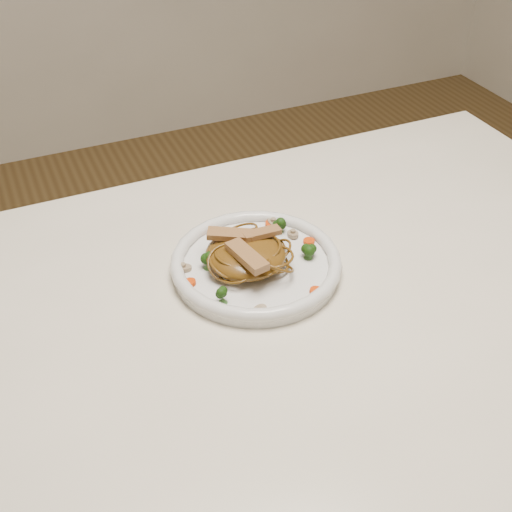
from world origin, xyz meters
name	(u,v)px	position (x,y,z in m)	size (l,w,h in m)	color
table	(300,344)	(0.00, 0.00, 0.65)	(1.20, 0.80, 0.75)	white
plate	(256,268)	(-0.04, 0.08, 0.76)	(0.25, 0.25, 0.02)	white
noodle_mound	(246,254)	(-0.05, 0.08, 0.78)	(0.12, 0.12, 0.04)	brown
chicken_a	(262,233)	(-0.02, 0.09, 0.81)	(0.06, 0.02, 0.01)	#A47E4D
chicken_b	(230,234)	(-0.07, 0.11, 0.81)	(0.07, 0.02, 0.01)	#A47E4D
chicken_c	(247,256)	(-0.07, 0.05, 0.81)	(0.08, 0.03, 0.01)	#A47E4D
broccoli_0	(279,224)	(0.03, 0.14, 0.78)	(0.03, 0.03, 0.03)	#1F450E
broccoli_1	(208,260)	(-0.11, 0.10, 0.78)	(0.03, 0.03, 0.03)	#1F450E
broccoli_2	(222,294)	(-0.12, 0.02, 0.78)	(0.03, 0.03, 0.03)	#1F450E
broccoli_3	(309,250)	(0.04, 0.06, 0.78)	(0.02, 0.02, 0.03)	#1F450E
carrot_0	(272,224)	(0.02, 0.16, 0.77)	(0.02, 0.02, 0.01)	red
carrot_1	(190,282)	(-0.15, 0.07, 0.77)	(0.02, 0.02, 0.01)	red
carrot_2	(309,241)	(0.06, 0.09, 0.77)	(0.02, 0.02, 0.01)	red
carrot_3	(214,236)	(-0.07, 0.16, 0.77)	(0.02, 0.02, 0.01)	red
carrot_4	(316,291)	(0.01, -0.02, 0.77)	(0.02, 0.02, 0.01)	red
mushroom_0	(259,311)	(-0.08, -0.02, 0.77)	(0.02, 0.02, 0.01)	tan
mushroom_1	(293,234)	(0.04, 0.12, 0.77)	(0.02, 0.02, 0.01)	tan
mushroom_2	(183,268)	(-0.14, 0.11, 0.77)	(0.03, 0.03, 0.01)	tan
mushroom_3	(273,223)	(0.03, 0.16, 0.77)	(0.03, 0.03, 0.01)	tan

